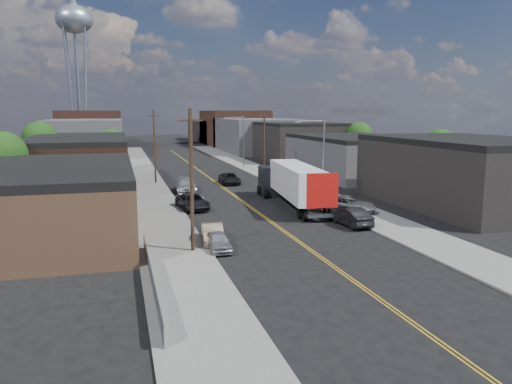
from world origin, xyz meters
TOP-DOWN VIEW (x-y plane):
  - ground at (0.00, 60.00)m, footprint 260.00×260.00m
  - centerline at (0.00, 45.00)m, footprint 0.32×120.00m
  - sidewalk_left at (-9.50, 45.00)m, footprint 5.00×140.00m
  - sidewalk_right at (9.50, 45.00)m, footprint 5.00×140.00m
  - warehouse_tan at (-18.00, 18.00)m, footprint 12.00×22.00m
  - warehouse_brown at (-18.00, 44.00)m, footprint 12.00×26.00m
  - industrial_right_a at (21.99, 20.00)m, footprint 14.00×22.00m
  - industrial_right_b at (22.00, 46.00)m, footprint 14.00×24.00m
  - industrial_right_c at (22.00, 72.00)m, footprint 14.00×22.00m
  - skyline_left_a at (-20.00, 95.00)m, footprint 16.00×30.00m
  - skyline_right_a at (20.00, 95.00)m, footprint 16.00×30.00m
  - skyline_left_b at (-20.00, 120.00)m, footprint 16.00×26.00m
  - skyline_right_b at (20.00, 120.00)m, footprint 16.00×26.00m
  - skyline_left_c at (-20.00, 140.00)m, footprint 16.00×40.00m
  - skyline_right_c at (20.00, 140.00)m, footprint 16.00×40.00m
  - water_tower at (-22.00, 110.00)m, footprint 9.00×9.00m
  - streetlight_near at (7.60, 25.00)m, footprint 3.39×0.25m
  - streetlight_far at (7.60, 60.00)m, footprint 3.39×0.25m
  - utility_pole_left_near at (-8.20, 10.00)m, footprint 1.60×0.26m
  - utility_pole_left_far at (-8.20, 45.00)m, footprint 1.60×0.26m
  - utility_pole_right at (8.20, 48.00)m, footprint 1.60×0.26m
  - chainlink_fence at (-11.50, 3.50)m, footprint 0.05×16.00m
  - tree_left_near at (-23.94, 30.00)m, footprint 4.85×4.76m
  - tree_left_mid at (-23.94, 55.00)m, footprint 5.10×5.04m
  - tree_left_far at (-13.94, 62.00)m, footprint 4.35×4.20m
  - tree_right_near at (30.06, 36.00)m, footprint 4.60×4.48m
  - tree_right_far at (30.06, 60.00)m, footprint 4.85×4.76m
  - semi_truck at (4.27, 24.77)m, footprint 4.32×17.23m
  - car_left_a at (-6.40, 10.00)m, footprint 1.59×3.92m
  - car_left_b at (-6.40, 12.09)m, footprint 2.02×4.52m
  - car_left_c at (-5.96, 25.54)m, footprint 3.12×5.76m
  - car_left_d at (-5.16, 36.48)m, footprint 2.76×5.85m
  - car_right_oncoming at (6.20, 14.56)m, footprint 2.07×4.99m
  - car_right_lot_a at (8.20, 19.39)m, footprint 5.28×6.15m
  - car_right_lot_b at (8.84, 28.16)m, footprint 3.92×4.93m
  - car_right_lot_c at (8.88, 44.92)m, footprint 3.28×4.93m
  - car_ahead_truck at (1.50, 42.00)m, footprint 2.75×5.47m

SIDE VIEW (x-z plane):
  - ground at x=0.00m, z-range 0.00..0.00m
  - centerline at x=0.00m, z-range 0.00..0.01m
  - sidewalk_left at x=-9.50m, z-range 0.00..0.15m
  - sidewalk_right at x=9.50m, z-range 0.00..0.15m
  - chainlink_fence at x=-11.50m, z-range 0.04..1.27m
  - car_left_a at x=-6.40m, z-range 0.00..1.33m
  - car_left_b at x=-6.40m, z-range 0.00..1.44m
  - car_ahead_truck at x=1.50m, z-range 0.00..1.49m
  - car_left_c at x=-5.96m, z-range 0.00..1.53m
  - car_right_oncoming at x=6.20m, z-range 0.00..1.61m
  - car_right_lot_b at x=8.84m, z-range 0.15..1.49m
  - car_left_d at x=-5.16m, z-range 0.00..1.65m
  - car_right_lot_c at x=8.88m, z-range 0.15..1.71m
  - car_right_lot_a at x=8.20m, z-range 0.15..1.72m
  - semi_truck at x=4.27m, z-range 0.31..4.76m
  - warehouse_tan at x=-18.00m, z-range 0.00..5.60m
  - industrial_right_b at x=22.00m, z-range 0.00..6.10m
  - warehouse_brown at x=-18.00m, z-range 0.00..6.60m
  - skyline_left_c at x=-20.00m, z-range 0.00..7.00m
  - skyline_right_c at x=20.00m, z-range 0.00..7.00m
  - industrial_right_a at x=21.99m, z-range 0.00..7.10m
  - industrial_right_c at x=22.00m, z-range 0.00..7.60m
  - skyline_left_a at x=-20.00m, z-range 0.00..8.00m
  - skyline_right_a at x=20.00m, z-range 0.00..8.00m
  - tree_left_far at x=-13.94m, z-range 1.08..8.05m
  - tree_right_near at x=30.06m, z-range 1.15..8.59m
  - skyline_left_b at x=-20.00m, z-range 0.00..10.00m
  - skyline_right_b at x=20.00m, z-range 0.00..10.00m
  - utility_pole_left_near at x=-8.20m, z-range 0.14..10.14m
  - utility_pole_left_far at x=-8.20m, z-range 0.14..10.14m
  - utility_pole_right at x=8.20m, z-range 0.14..10.14m
  - tree_left_near at x=-23.94m, z-range 1.22..9.13m
  - tree_right_far at x=30.06m, z-range 1.22..9.13m
  - streetlight_near at x=7.60m, z-range 0.83..9.83m
  - streetlight_far at x=7.60m, z-range 0.83..9.83m
  - tree_left_mid at x=-23.94m, z-range 1.30..9.67m
  - water_tower at x=-22.00m, z-range 12.20..49.10m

